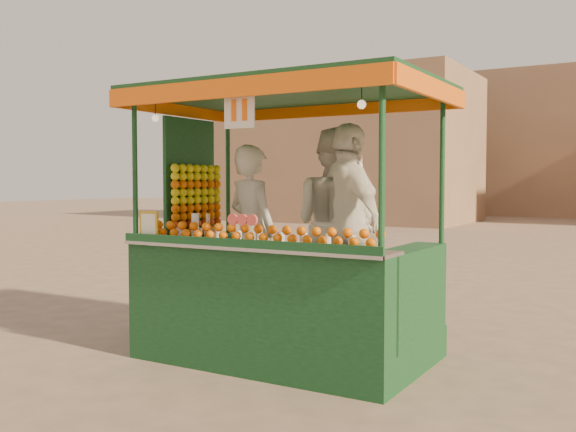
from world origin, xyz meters
The scene contains 7 objects.
ground centered at (0.00, 0.00, 0.00)m, with size 90.00×90.00×0.00m, color brown.
building_left centered at (-9.00, 20.00, 3.00)m, with size 10.00×6.00×6.00m, color #9C7759.
building_center centered at (-2.00, 30.00, 3.50)m, with size 14.00×7.00×7.00m, color #9C7759.
juice_cart centered at (-0.29, -0.22, 0.81)m, with size 2.77×1.79×2.51m.
vendor_left centered at (-0.71, 0.02, 1.15)m, with size 0.72×0.58×1.71m.
vendor_middle centered at (0.03, 0.36, 1.23)m, with size 1.05×0.90×1.87m.
vendor_right centered at (0.23, 0.24, 1.24)m, with size 1.18×1.01×1.90m.
Camera 1 is at (2.82, -5.28, 1.64)m, focal length 40.56 mm.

